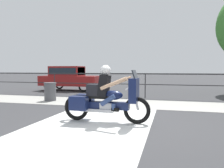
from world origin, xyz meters
The scene contains 7 objects.
ground_plane centered at (0.00, 0.00, 0.00)m, with size 120.00×120.00×0.00m, color #38383A.
sidewalk_band centered at (0.00, 3.40, 0.01)m, with size 44.00×2.40×0.01m, color #A8A59E.
crosswalk_band centered at (-0.77, -0.20, 0.00)m, with size 3.06×6.00×0.01m, color silver.
fence_railing centered at (0.00, 5.34, 0.99)m, with size 36.00×0.05×1.26m.
motorcycle centered at (-0.51, 0.01, 0.68)m, with size 2.47×0.76×1.57m.
parked_car centered at (-5.50, 8.01, 0.94)m, with size 4.07×1.63×1.66m.
trash_bin centered at (-4.14, 3.24, 0.43)m, with size 0.56×0.56×0.85m.
Camera 1 is at (1.20, -5.71, 1.46)m, focal length 35.00 mm.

